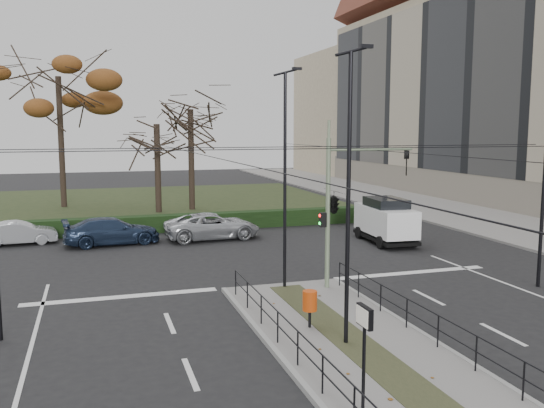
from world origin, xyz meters
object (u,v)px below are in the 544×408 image
(info_panel, at_px, (364,329))
(parked_car_third, at_px, (112,231))
(streetlamp_median_far, at_px, (285,178))
(bare_tree_near, at_px, (157,131))
(streetlamp_median_near, at_px, (349,196))
(traffic_light, at_px, (336,201))
(rust_tree, at_px, (58,76))
(bare_tree_center, at_px, (191,117))
(parked_car_fourth, at_px, (213,226))
(parked_car_second, at_px, (19,233))
(litter_bin, at_px, (310,301))
(white_van, at_px, (386,219))

(info_panel, relative_size, parked_car_third, 0.46)
(streetlamp_median_far, bearing_deg, bare_tree_near, 96.07)
(streetlamp_median_near, bearing_deg, traffic_light, 69.59)
(info_panel, height_order, parked_car_third, info_panel)
(traffic_light, relative_size, rust_tree, 0.43)
(parked_car_third, xyz_separation_m, bare_tree_center, (6.22, 11.49, 6.28))
(info_panel, bearing_deg, traffic_light, 69.92)
(bare_tree_near, bearing_deg, parked_car_third, -108.72)
(parked_car_fourth, height_order, rust_tree, rust_tree)
(streetlamp_median_near, distance_m, parked_car_second, 21.60)
(parked_car_fourth, xyz_separation_m, rust_tree, (-8.49, 16.02, 9.32))
(litter_bin, distance_m, parked_car_third, 16.45)
(parked_car_fourth, bearing_deg, streetlamp_median_near, 177.64)
(traffic_light, relative_size, parked_car_second, 1.48)
(streetlamp_median_near, bearing_deg, bare_tree_near, 94.35)
(traffic_light, distance_m, parked_car_third, 14.26)
(parked_car_second, xyz_separation_m, rust_tree, (1.63, 14.49, 9.42))
(info_panel, bearing_deg, parked_car_second, 112.49)
(parked_car_fourth, bearing_deg, parked_car_third, 85.41)
(streetlamp_median_near, distance_m, bare_tree_center, 28.72)
(traffic_light, distance_m, litter_bin, 5.34)
(streetlamp_median_near, relative_size, parked_car_fourth, 1.55)
(streetlamp_median_near, height_order, parked_car_fourth, streetlamp_median_near)
(streetlamp_median_near, relative_size, rust_tree, 0.63)
(streetlamp_median_far, relative_size, parked_car_second, 2.16)
(litter_bin, relative_size, streetlamp_median_near, 0.14)
(bare_tree_center, bearing_deg, bare_tree_near, -164.69)
(info_panel, distance_m, parked_car_third, 21.25)
(streetlamp_median_near, bearing_deg, parked_car_fourth, 91.18)
(parked_car_second, xyz_separation_m, white_van, (18.84, -5.32, 0.63))
(traffic_light, bearing_deg, parked_car_second, 133.81)
(traffic_light, xyz_separation_m, parked_car_third, (-7.82, 11.62, -2.70))
(info_panel, relative_size, parked_car_fourth, 0.43)
(info_panel, xyz_separation_m, streetlamp_median_near, (1.29, 3.64, 2.37))
(streetlamp_median_far, distance_m, bare_tree_center, 22.75)
(white_van, xyz_separation_m, rust_tree, (-17.21, 19.82, 8.79))
(streetlamp_median_near, xyz_separation_m, white_van, (8.37, 13.20, -3.05))
(white_van, distance_m, bare_tree_center, 18.24)
(info_panel, relative_size, bare_tree_near, 0.27)
(white_van, bearing_deg, litter_bin, -127.27)
(parked_car_fourth, xyz_separation_m, white_van, (8.72, -3.80, 0.53))
(parked_car_third, bearing_deg, litter_bin, -167.21)
(parked_car_fourth, height_order, white_van, white_van)
(traffic_light, bearing_deg, bare_tree_near, 100.52)
(traffic_light, xyz_separation_m, parked_car_fourth, (-2.39, 11.52, -2.69))
(parked_car_third, bearing_deg, traffic_light, -151.89)
(streetlamp_median_near, xyz_separation_m, rust_tree, (-8.84, 33.02, 5.74))
(streetlamp_median_far, xyz_separation_m, white_van, (8.16, 7.20, -3.05))
(info_panel, distance_m, white_van, 19.43)
(info_panel, xyz_separation_m, rust_tree, (-7.55, 36.66, 8.11))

